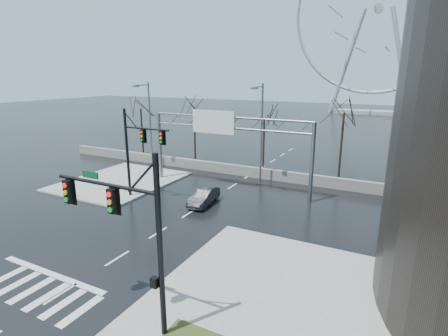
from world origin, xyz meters
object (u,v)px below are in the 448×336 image
Objects in this scene: signal_mast_far at (136,146)px; car at (204,196)px; signal_mast_near at (132,225)px; sign_gantry at (224,136)px; ferris_wheel at (378,16)px.

signal_mast_far is 1.93× the size of car.
signal_mast_near and signal_mast_far have the same top height.
signal_mast_near is 19.79m from sign_gantry.
sign_gantry is 6.40m from car.
signal_mast_near is at bearing -73.81° from sign_gantry.
signal_mast_near reaches higher than sign_gantry.
signal_mast_far is 0.16× the size of ferris_wheel.
ferris_wheel is 88.47m from car.
car is (-5.16, 14.46, -4.19)m from signal_mast_near.
signal_mast_near is 101.29m from ferris_wheel.
signal_mast_near is 1.00× the size of signal_mast_far.
signal_mast_near is 0.16× the size of ferris_wheel.
car is at bearing -93.40° from ferris_wheel.
signal_mast_near is at bearing -89.92° from ferris_wheel.
ferris_wheel is (5.38, 80.04, 20.95)m from sign_gantry.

